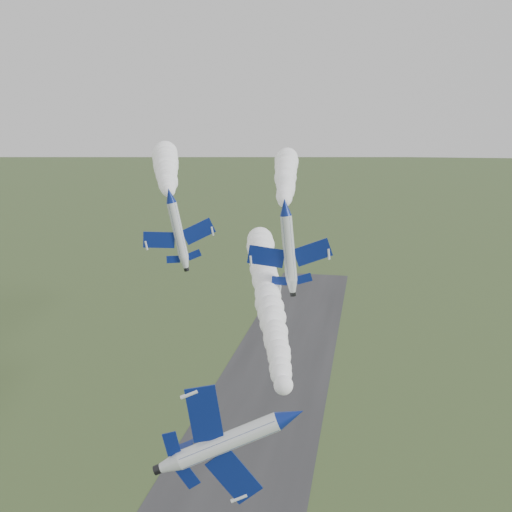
# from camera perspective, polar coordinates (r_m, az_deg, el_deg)

# --- Properties ---
(runway) EXTENTS (24.00, 260.00, 0.04)m
(runway) POSITION_cam_1_polar(r_m,az_deg,el_deg) (95.53, -2.28, -21.71)
(runway) COLOR #2A2A2C
(runway) RESTS_ON ground
(jet_lead) EXTENTS (5.38, 13.10, 10.14)m
(jet_lead) POSITION_cam_1_polar(r_m,az_deg,el_deg) (47.97, 3.56, -15.71)
(jet_lead) COLOR silver
(smoke_trail_jet_lead) EXTENTS (18.35, 53.70, 4.51)m
(smoke_trail_jet_lead) POSITION_cam_1_polar(r_m,az_deg,el_deg) (75.89, 1.17, -3.48)
(smoke_trail_jet_lead) COLOR white
(jet_pair_left) EXTENTS (9.47, 11.08, 3.19)m
(jet_pair_left) POSITION_cam_1_polar(r_m,az_deg,el_deg) (75.61, -8.62, 6.03)
(jet_pair_left) COLOR silver
(smoke_trail_jet_pair_left) EXTENTS (25.19, 53.73, 5.46)m
(smoke_trail_jet_pair_left) POSITION_cam_1_polar(r_m,az_deg,el_deg) (105.48, -8.91, 8.62)
(smoke_trail_jet_pair_left) COLOR white
(jet_pair_right) EXTENTS (10.84, 12.88, 3.23)m
(jet_pair_right) POSITION_cam_1_polar(r_m,az_deg,el_deg) (72.08, 2.92, 4.94)
(jet_pair_right) COLOR silver
(smoke_trail_jet_pair_right) EXTENTS (16.58, 72.53, 5.35)m
(smoke_trail_jet_pair_right) POSITION_cam_1_polar(r_m,az_deg,el_deg) (111.10, 3.02, 8.24)
(smoke_trail_jet_pair_right) COLOR white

